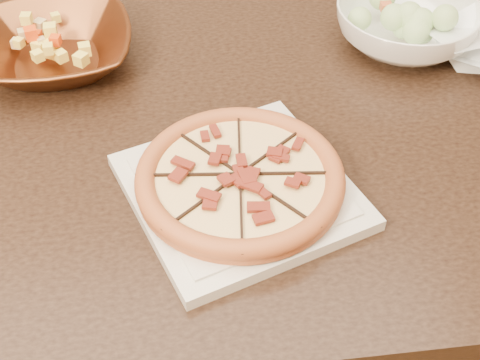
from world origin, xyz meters
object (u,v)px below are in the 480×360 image
at_px(pizza, 240,178).
at_px(plate, 240,191).
at_px(bronze_bowl, 54,49).
at_px(dining_table, 179,180).
at_px(salad_bowl, 406,25).

bearing_deg(pizza, plate, -42.33).
bearing_deg(bronze_bowl, plate, -48.52).
height_order(dining_table, salad_bowl, salad_bowl).
height_order(pizza, bronze_bowl, bronze_bowl).
bearing_deg(plate, bronze_bowl, 131.48).
relative_size(plate, salad_bowl, 1.50).
distance_m(dining_table, plate, 0.21).
relative_size(plate, pizza, 1.31).
xyz_separation_m(plate, pizza, (-0.00, 0.00, 0.02)).
bearing_deg(bronze_bowl, dining_table, -41.05).
xyz_separation_m(dining_table, plate, (0.09, -0.15, 0.12)).
relative_size(dining_table, bronze_bowl, 5.20).
xyz_separation_m(pizza, salad_bowl, (0.30, 0.35, 0.00)).
relative_size(dining_table, salad_bowl, 5.54).
xyz_separation_m(dining_table, pizza, (0.09, -0.15, 0.15)).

